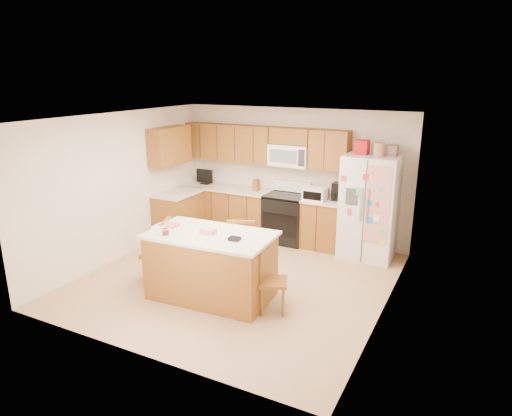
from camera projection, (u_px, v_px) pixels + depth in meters
The scene contains 9 objects.
ground at pixel (237, 279), 7.15m from camera, with size 4.50×4.50×0.00m, color tan.
room_shell at pixel (236, 190), 6.75m from camera, with size 4.60×4.60×2.52m.
cabinetry at pixel (237, 191), 8.85m from camera, with size 3.36×1.56×2.15m.
stove at pixel (286, 217), 8.67m from camera, with size 0.76×0.65×1.13m.
refrigerator at pixel (370, 206), 7.81m from camera, with size 0.90×0.79×2.04m.
island at pixel (211, 265), 6.47m from camera, with size 1.82×1.12×1.05m.
windsor_chair_left at pixel (158, 252), 6.97m from camera, with size 0.53×0.54×1.00m.
windsor_chair_back at pixel (242, 250), 7.04m from camera, with size 0.56×0.55×1.01m.
windsor_chair_right at pixel (271, 281), 6.09m from camera, with size 0.50×0.51×0.92m.
Camera 1 is at (3.24, -5.70, 3.09)m, focal length 32.00 mm.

